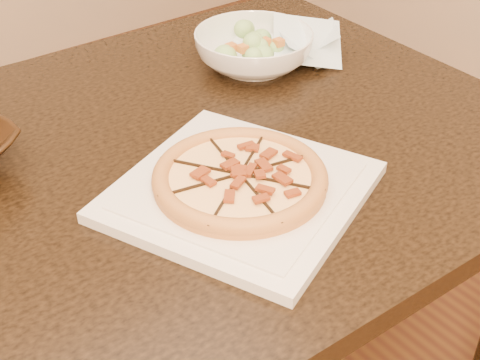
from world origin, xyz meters
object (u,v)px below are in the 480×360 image
(dining_table, at_px, (121,217))
(salad_bowl, at_px, (254,50))
(pizza, at_px, (240,178))
(plate, at_px, (240,191))

(dining_table, bearing_deg, salad_bowl, 20.55)
(dining_table, height_order, pizza, pizza)
(pizza, xyz_separation_m, salad_bowl, (0.29, 0.33, 0.00))
(dining_table, bearing_deg, pizza, -57.42)
(plate, relative_size, pizza, 1.70)
(plate, height_order, pizza, pizza)
(plate, bearing_deg, dining_table, 122.59)
(plate, bearing_deg, salad_bowl, 48.75)
(dining_table, xyz_separation_m, plate, (0.11, -0.18, 0.11))
(pizza, bearing_deg, plate, -32.12)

